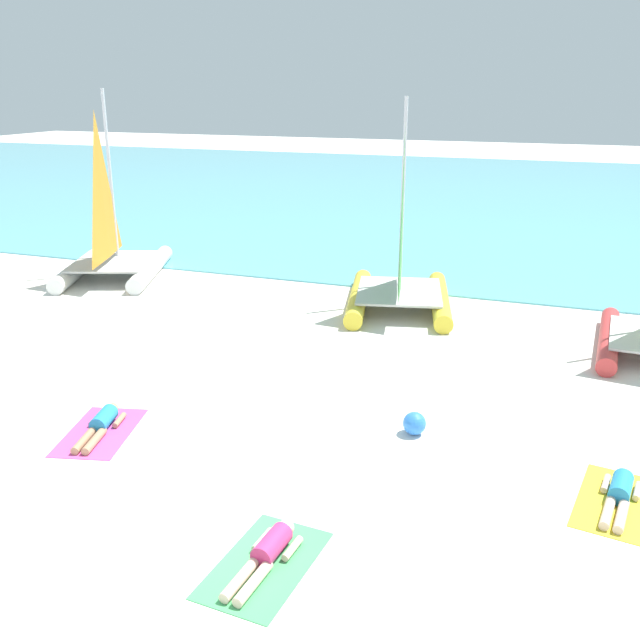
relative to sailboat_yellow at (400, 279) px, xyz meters
The scene contains 11 objects.
ground_plane 1.03m from the sailboat_yellow, 139.16° to the right, with size 120.00×120.00×0.00m, color white.
ocean_water 21.62m from the sailboat_yellow, 91.26° to the left, with size 120.00×40.00×0.05m, color #5BB2C1.
sailboat_yellow is the anchor object (origin of this frame).
sailboat_white 9.27m from the sailboat_yellow, behind, with size 4.10×5.05×5.69m.
towel_left 9.40m from the sailboat_yellow, 110.10° to the right, with size 1.10×1.90×0.01m, color #D84C99.
sunbather_left 9.34m from the sailboat_yellow, 110.33° to the right, with size 0.76×1.55×0.30m.
towel_middle 11.17m from the sailboat_yellow, 84.99° to the right, with size 1.10×1.90×0.01m, color #4CB266.
sunbather_middle 11.09m from the sailboat_yellow, 84.93° to the right, with size 0.57×1.57×0.30m.
towel_right 9.67m from the sailboat_yellow, 56.90° to the right, with size 1.10×1.90×0.01m, color yellow.
sunbather_right 9.61m from the sailboat_yellow, 56.63° to the right, with size 0.64×1.57×0.30m.
beach_ball 7.28m from the sailboat_yellow, 74.11° to the right, with size 0.41×0.41×0.41m, color #337FE5.
Camera 1 is at (4.65, -7.49, 5.81)m, focal length 39.47 mm.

